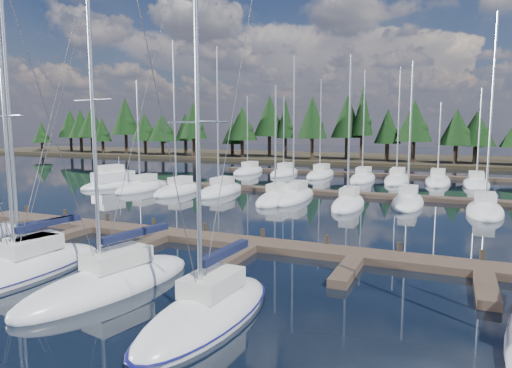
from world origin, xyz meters
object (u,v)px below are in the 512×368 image
at_px(front_sailboat_2, 28,264).
at_px(main_dock, 252,247).
at_px(front_sailboat_3, 110,283).
at_px(motor_yacht_left, 113,183).
at_px(front_sailboat_4, 207,313).
at_px(front_sailboat_1, 24,269).

bearing_deg(front_sailboat_2, main_dock, 42.07).
distance_m(main_dock, front_sailboat_3, 8.88).
relative_size(front_sailboat_3, motor_yacht_left, 1.66).
bearing_deg(front_sailboat_4, front_sailboat_1, 174.59).
relative_size(main_dock, front_sailboat_2, 3.19).
bearing_deg(front_sailboat_1, front_sailboat_3, 1.08).
xyz_separation_m(front_sailboat_1, motor_yacht_left, (-17.88, 27.06, 0.19)).
relative_size(front_sailboat_3, front_sailboat_4, 1.13).
height_order(main_dock, front_sailboat_3, front_sailboat_3).
distance_m(front_sailboat_2, front_sailboat_4, 11.17).
relative_size(main_dock, front_sailboat_3, 2.97).
distance_m(main_dock, front_sailboat_2, 11.66).
bearing_deg(front_sailboat_3, front_sailboat_2, 174.62).
bearing_deg(motor_yacht_left, front_sailboat_2, -56.61).
bearing_deg(front_sailboat_2, motor_yacht_left, 123.39).
distance_m(front_sailboat_2, front_sailboat_3, 5.62).
xyz_separation_m(front_sailboat_1, front_sailboat_3, (5.14, 0.10, 0.01)).
distance_m(front_sailboat_1, front_sailboat_2, 0.77).
bearing_deg(front_sailboat_3, front_sailboat_1, -178.92).
relative_size(main_dock, front_sailboat_1, 3.20).
distance_m(main_dock, motor_yacht_left, 32.05).
relative_size(front_sailboat_1, front_sailboat_2, 0.99).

